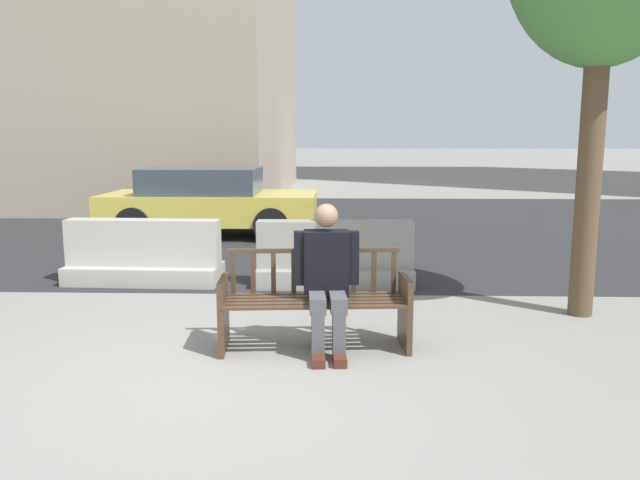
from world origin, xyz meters
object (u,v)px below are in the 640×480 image
(jersey_barrier_left, at_px, (144,257))
(jersey_barrier_centre, at_px, (335,259))
(car_taxi_near, at_px, (209,201))
(street_bench, at_px, (315,305))
(seated_person, at_px, (327,275))

(jersey_barrier_left, bearing_deg, jersey_barrier_centre, -1.07)
(car_taxi_near, bearing_deg, jersey_barrier_left, -90.21)
(street_bench, bearing_deg, car_taxi_near, 109.57)
(street_bench, height_order, jersey_barrier_centre, street_bench)
(street_bench, bearing_deg, jersey_barrier_centre, 86.11)
(street_bench, xyz_separation_m, car_taxi_near, (-2.32, 6.54, 0.28))
(jersey_barrier_centre, distance_m, car_taxi_near, 4.81)
(jersey_barrier_centre, xyz_separation_m, car_taxi_near, (-2.49, 4.10, 0.33))
(seated_person, distance_m, jersey_barrier_centre, 2.51)
(jersey_barrier_centre, distance_m, jersey_barrier_left, 2.50)
(seated_person, height_order, car_taxi_near, seated_person)
(street_bench, bearing_deg, jersey_barrier_left, 133.32)
(street_bench, relative_size, jersey_barrier_centre, 0.86)
(jersey_barrier_centre, bearing_deg, street_bench, -93.89)
(jersey_barrier_centre, xyz_separation_m, jersey_barrier_left, (-2.50, 0.05, 0.00))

